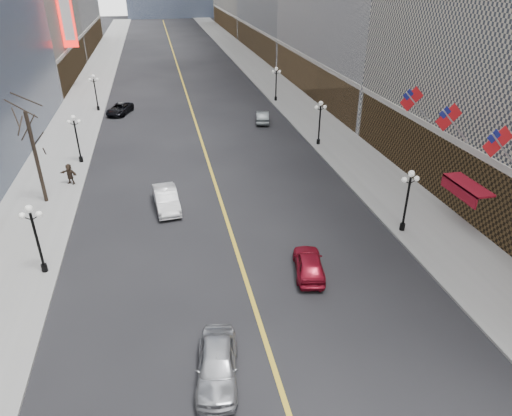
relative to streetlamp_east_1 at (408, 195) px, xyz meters
name	(u,v)px	position (x,y,z in m)	size (l,w,h in m)	color
sidewalk_east	(284,93)	(2.20, 40.00, -2.83)	(6.00, 230.00, 0.15)	gray
sidewalk_west	(84,104)	(-25.80, 40.00, -2.83)	(6.00, 230.00, 0.15)	gray
lane_line	(183,83)	(-11.80, 50.00, -2.89)	(0.25, 200.00, 0.02)	gold
streetlamp_east_1	(408,195)	(0.00, 0.00, 0.00)	(1.26, 0.44, 4.52)	black
streetlamp_east_2	(320,118)	(0.00, 18.00, 0.00)	(1.26, 0.44, 4.52)	black
streetlamp_east_3	(276,80)	(0.00, 36.00, 0.00)	(1.26, 0.44, 4.52)	black
streetlamp_west_1	(35,232)	(-23.60, 0.00, 0.00)	(1.26, 0.44, 4.52)	black
streetlamp_west_2	(76,134)	(-23.60, 18.00, 0.00)	(1.26, 0.44, 4.52)	black
streetlamp_west_3	(95,89)	(-23.60, 36.00, 0.00)	(1.26, 0.44, 4.52)	black
flag_3	(500,144)	(3.51, -3.00, 4.39)	(2.87, 0.12, 2.87)	#B2B2B7
flag_4	(450,120)	(3.51, 2.00, 4.39)	(2.87, 0.12, 2.87)	#B2B2B7
flag_5	(413,101)	(3.51, 7.00, 4.39)	(2.87, 0.12, 2.87)	#B2B2B7
awning_c	(465,187)	(4.30, 0.00, 0.18)	(1.40, 4.00, 0.93)	maroon
theatre_marquee	(64,3)	(-27.68, 50.00, 9.10)	(2.00, 0.55, 12.00)	red
tree_west_far	(29,126)	(-25.30, 10.00, 3.34)	(3.60, 3.60, 7.92)	#2D231C
car_nb_near	(217,364)	(-14.43, -10.08, -2.12)	(1.85, 4.59, 1.56)	#A0A2A7
car_nb_mid	(166,199)	(-16.02, 7.04, -2.11)	(1.67, 4.78, 1.58)	silver
car_nb_far	(120,109)	(-20.80, 34.18, -2.25)	(2.18, 4.72, 1.31)	black
car_sb_mid	(309,264)	(-7.95, -3.38, -2.19)	(1.68, 4.18, 1.42)	maroon
car_sb_far	(263,117)	(-3.92, 26.96, -2.21)	(1.46, 4.19, 1.38)	#4E5556
ped_west_far	(70,174)	(-23.83, 13.01, -1.86)	(1.66, 0.48, 1.79)	#31251B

